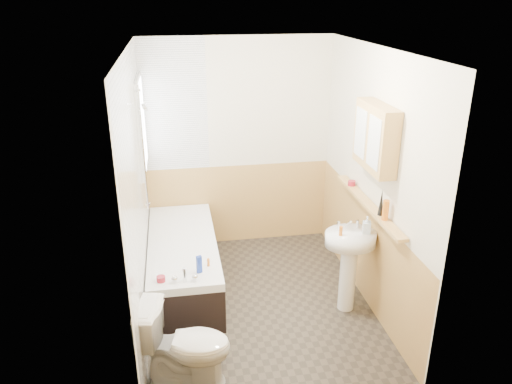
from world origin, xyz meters
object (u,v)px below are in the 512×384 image
at_px(bathtub, 183,261).
at_px(toilet, 186,346).
at_px(medicine_cabinet, 375,137).
at_px(sink, 349,255).
at_px(pine_shelf, 368,204).

relative_size(bathtub, toilet, 2.51).
xyz_separation_m(toilet, medicine_cabinet, (1.77, 0.80, 1.39)).
xyz_separation_m(sink, medicine_cabinet, (0.17, 0.04, 1.15)).
height_order(toilet, sink, sink).
bearing_deg(medicine_cabinet, toilet, -155.82).
xyz_separation_m(bathtub, medicine_cabinet, (1.74, -0.67, 1.47)).
relative_size(toilet, medicine_cabinet, 1.11).
bearing_deg(bathtub, medicine_cabinet, -21.03).
xyz_separation_m(toilet, sink, (1.60, 0.76, 0.24)).
bearing_deg(toilet, bathtub, 11.93).
bearing_deg(toilet, pine_shelf, -50.63).
bearing_deg(sink, pine_shelf, 39.55).
relative_size(sink, medicine_cabinet, 1.45).
bearing_deg(pine_shelf, medicine_cabinet, -106.72).
bearing_deg(sink, medicine_cabinet, 18.82).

